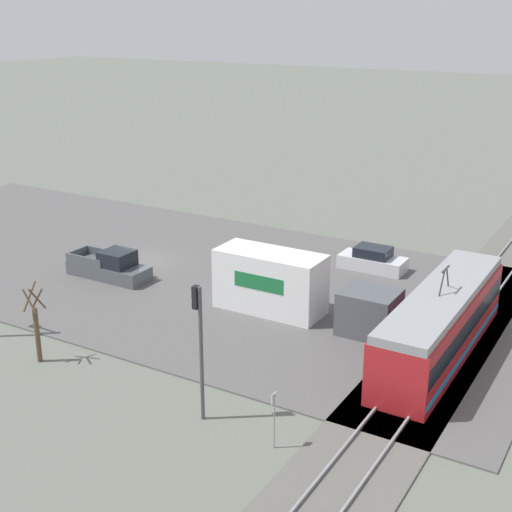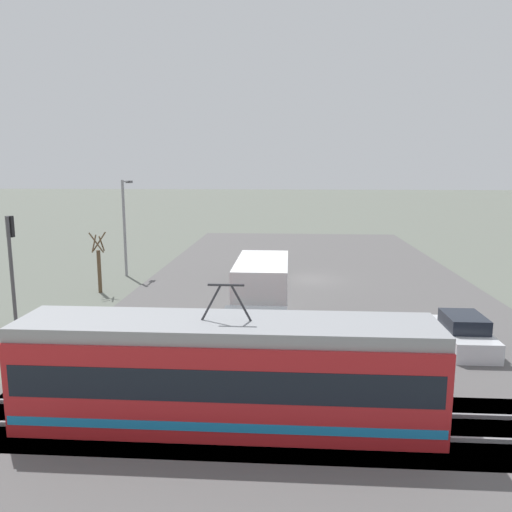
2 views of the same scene
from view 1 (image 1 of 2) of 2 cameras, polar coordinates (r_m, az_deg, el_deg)
ground_plane at (r=47.84m, az=-8.93°, el=-0.58°), size 320.00×320.00×0.00m
road_surface at (r=47.82m, az=-8.94°, el=-0.54°), size 22.71×50.93×0.08m
rail_bed at (r=38.92m, az=15.70°, el=-5.75°), size 61.54×4.40×0.22m
light_rail_tram at (r=35.45m, az=14.56°, el=-5.27°), size 12.79×2.78×4.43m
box_truck at (r=38.71m, az=2.97°, el=-2.60°), size 2.55×10.31×3.38m
pickup_truck at (r=45.26m, az=-11.60°, el=-0.86°), size 1.94×5.44×1.86m
sedan_car_0 at (r=46.38m, az=9.31°, el=-0.33°), size 1.89×4.23×1.50m
traffic_light_pole at (r=28.42m, az=-4.55°, el=-6.38°), size 0.28×0.47×5.85m
street_tree at (r=35.27m, az=-17.15°, el=-5.46°), size 0.95×0.79×3.94m
no_parking_sign at (r=27.61m, az=1.45°, el=-12.60°), size 0.32×0.08×2.37m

